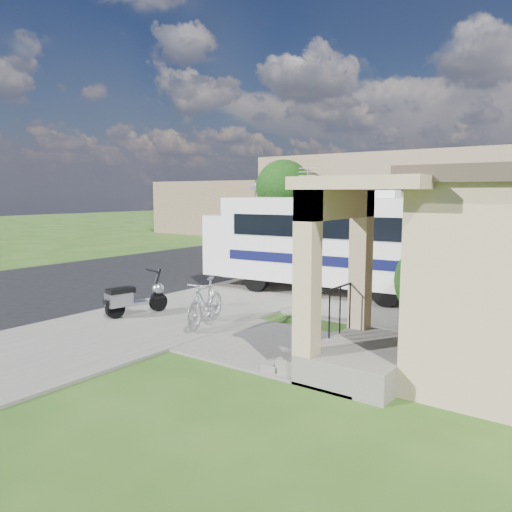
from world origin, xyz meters
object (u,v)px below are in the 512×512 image
Objects in this scene: motorhome at (327,240)px; bicycle at (205,305)px; garden_hose at (338,346)px; shrub at (440,278)px; scooter at (133,298)px; pickup_truck at (293,238)px; van at (338,230)px.

motorhome is 4.28× the size of bicycle.
bicycle is 3.33m from garden_hose.
shrub reaches higher than scooter.
scooter is 4.06× the size of garden_hose.
pickup_truck is 16.55m from garden_hose.
bicycle is at bearing 107.77° from pickup_truck.
shrub is (4.23, -2.59, -0.41)m from motorhome.
garden_hose is at bearing -11.37° from bicycle.
van is (-7.16, 14.88, -0.88)m from motorhome.
shrub is at bearing -37.32° from motorhome.
van is at bearing 109.84° from motorhome.
bicycle is 0.33× the size of van.
garden_hose is at bearing -65.15° from motorhome.
van is 13.24× the size of garden_hose.
scooter is at bearing -155.40° from shrub.
van is (-11.39, 17.47, -0.47)m from shrub.
garden_hose is (9.54, -13.50, -0.71)m from pickup_truck.
motorhome is 1.37× the size of pickup_truck.
bicycle is 4.38× the size of garden_hose.
pickup_truck is (-6.58, 8.53, -0.89)m from motorhome.
motorhome is 3.16× the size of shrub.
van is (-0.58, 6.36, 0.01)m from pickup_truck.
garden_hose is at bearing 118.65° from pickup_truck.
shrub is at bearing 61.95° from garden_hose.
bicycle is at bearing -149.46° from shrub.
bicycle is at bearing -174.76° from garden_hose.
van reaches higher than pickup_truck.
scooter is 21.07m from van.
bicycle is 0.32× the size of pickup_truck.
garden_hose is (3.29, 0.30, -0.46)m from bicycle.
scooter is 5.48m from garden_hose.
van is 22.30m from garden_hose.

